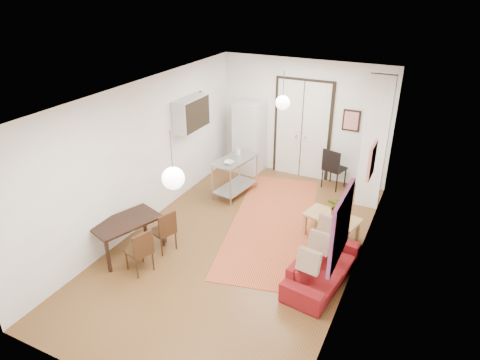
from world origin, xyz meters
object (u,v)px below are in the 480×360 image
at_px(kitchen_counter, 235,172).
at_px(dining_table, 126,224).
at_px(sofa, 323,267).
at_px(coffee_table, 332,219).
at_px(black_side_chair, 336,163).
at_px(dining_chair_near, 165,225).
at_px(fridge, 249,137).
at_px(dining_chair_far, 141,245).

height_order(kitchen_counter, dining_table, kitchen_counter).
relative_size(sofa, coffee_table, 1.59).
relative_size(coffee_table, black_side_chair, 1.13).
distance_m(coffee_table, dining_chair_near, 3.18).
bearing_deg(fridge, kitchen_counter, -73.15).
height_order(coffee_table, dining_chair_near, dining_chair_near).
height_order(coffee_table, dining_chair_far, dining_chair_far).
height_order(coffee_table, fridge, fridge).
bearing_deg(fridge, dining_chair_far, -83.60).
xyz_separation_m(sofa, dining_chair_far, (-2.91, -1.03, 0.21)).
xyz_separation_m(coffee_table, dining_chair_far, (-2.69, -2.39, 0.08)).
distance_m(kitchen_counter, dining_chair_far, 3.21).
bearing_deg(black_side_chair, dining_table, 74.26).
bearing_deg(black_side_chair, fridge, 18.51).
xyz_separation_m(kitchen_counter, fridge, (-0.27, 1.34, 0.34)).
xyz_separation_m(coffee_table, black_side_chair, (-0.52, 2.24, 0.19)).
xyz_separation_m(sofa, kitchen_counter, (-2.71, 2.17, 0.31)).
distance_m(coffee_table, fridge, 3.53).
bearing_deg(fridge, dining_table, -90.76).
distance_m(fridge, dining_table, 4.31).
bearing_deg(coffee_table, black_side_chair, 103.06).
xyz_separation_m(coffee_table, fridge, (-2.76, 2.15, 0.51)).
relative_size(coffee_table, kitchen_counter, 0.92).
relative_size(sofa, kitchen_counter, 1.46).
bearing_deg(dining_chair_near, coffee_table, 141.74).
xyz_separation_m(coffee_table, dining_chair_near, (-2.69, -1.69, 0.08)).
distance_m(sofa, dining_chair_far, 3.09).
bearing_deg(dining_chair_far, kitchen_counter, -164.05).
xyz_separation_m(dining_chair_far, black_side_chair, (2.17, 4.64, 0.11)).
xyz_separation_m(dining_table, black_side_chair, (2.71, 4.36, -0.00)).
bearing_deg(dining_table, coffee_table, 33.34).
bearing_deg(dining_chair_near, kitchen_counter, -165.04).
bearing_deg(fridge, black_side_chair, 7.98).
relative_size(fridge, dining_table, 1.34).
distance_m(sofa, coffee_table, 1.39).
bearing_deg(dining_table, fridge, 83.71).
relative_size(dining_table, dining_chair_far, 1.65).
distance_m(dining_chair_near, black_side_chair, 4.49).
bearing_deg(dining_chair_far, sofa, 128.97).
bearing_deg(black_side_chair, dining_chair_near, 77.23).
distance_m(kitchen_counter, fridge, 1.41).
bearing_deg(fridge, sofa, -44.22).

